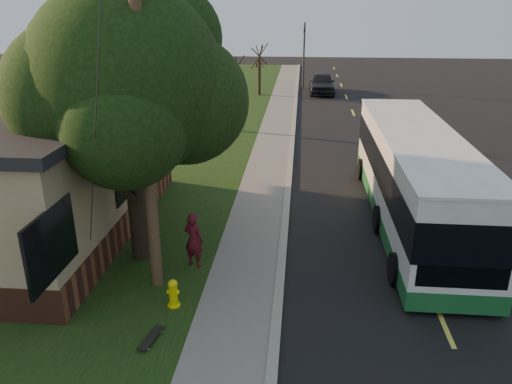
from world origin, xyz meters
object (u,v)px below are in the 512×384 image
at_px(bare_tree_near, 233,95).
at_px(dumpster, 73,208).
at_px(bare_tree_far, 259,70).
at_px(traffic_signal, 304,51).
at_px(utility_pole, 144,118).
at_px(leafy_tree, 129,84).
at_px(distant_car, 322,83).
at_px(fire_hydrant, 173,293).
at_px(skateboard_main, 151,338).
at_px(skateboarder, 194,240).
at_px(transit_bus, 414,175).

distance_m(bare_tree_near, dumpster, 14.05).
bearing_deg(bare_tree_far, traffic_signal, 48.81).
distance_m(utility_pole, leafy_tree, 1.94).
distance_m(bare_tree_near, distant_car, 14.73).
height_order(leafy_tree, traffic_signal, leafy_tree).
bearing_deg(utility_pole, fire_hydrant, -54.62).
relative_size(bare_tree_far, skateboard_main, 4.29).
relative_size(skateboard_main, dumpster, 0.56).
xyz_separation_m(bare_tree_near, skateboarder, (1.00, -15.93, -1.26)).
relative_size(bare_tree_near, transit_bus, 0.37).
relative_size(fire_hydrant, skateboard_main, 0.79).
bearing_deg(fire_hydrant, utility_pole, 125.38).
relative_size(bare_tree_near, dumpster, 2.56).
xyz_separation_m(bare_tree_far, transit_bus, (7.33, -24.02, -0.31)).
distance_m(transit_bus, distant_car, 25.72).
relative_size(leafy_tree, dumpster, 4.63).
distance_m(fire_hydrant, skateboard_main, 1.44).
bearing_deg(bare_tree_far, dumpster, -99.31).
relative_size(fire_hydrant, leafy_tree, 0.09).
distance_m(traffic_signal, transit_bus, 28.32).
xyz_separation_m(fire_hydrant, skateboarder, (0.10, 2.07, 0.45)).
xyz_separation_m(fire_hydrant, distant_car, (4.65, 31.58, 0.43)).
height_order(bare_tree_far, skateboarder, bare_tree_far).
bearing_deg(fire_hydrant, distant_car, 81.62).
xyz_separation_m(dumpster, distant_car, (9.23, 27.06, 0.21)).
bearing_deg(leafy_tree, dumpster, 148.09).
bearing_deg(fire_hydrant, skateboarder, 87.24).
bearing_deg(skateboard_main, bare_tree_far, 90.40).
distance_m(skateboarder, dumpster, 5.28).
relative_size(utility_pole, bare_tree_far, 2.25).
height_order(utility_pole, bare_tree_near, utility_pole).
height_order(transit_bus, skateboarder, transit_bus).
bearing_deg(leafy_tree, traffic_signal, 81.53).
xyz_separation_m(transit_bus, skateboard_main, (-7.11, -7.38, -1.56)).
relative_size(fire_hydrant, utility_pole, 0.08).
bearing_deg(bare_tree_near, transit_bus, -56.92).
height_order(fire_hydrant, dumpster, dumpster).
bearing_deg(skateboarder, bare_tree_far, -67.52).
height_order(skateboard_main, distant_car, distant_car).
height_order(bare_tree_near, distant_car, bare_tree_near).
distance_m(fire_hydrant, utility_pole, 4.37).
xyz_separation_m(skateboard_main, distant_car, (4.83, 32.98, 0.73)).
height_order(skateboarder, skateboard_main, skateboarder).
relative_size(transit_bus, distant_car, 2.33).
xyz_separation_m(leafy_tree, skateboarder, (1.67, -0.58, -4.28)).
bearing_deg(transit_bus, leafy_tree, -158.61).
distance_m(bare_tree_near, skateboarder, 16.01).
distance_m(fire_hydrant, leafy_tree, 5.65).
relative_size(traffic_signal, skateboarder, 3.36).
bearing_deg(utility_pole, bare_tree_far, 89.40).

